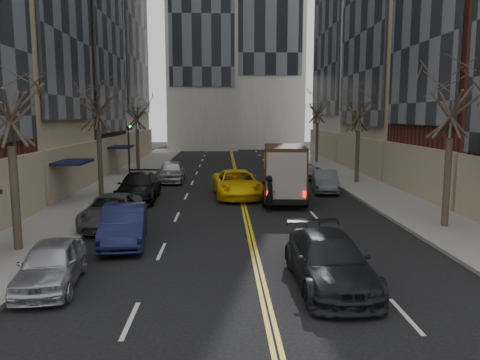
% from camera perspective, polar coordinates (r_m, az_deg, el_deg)
% --- Properties ---
extents(ground, '(160.00, 160.00, 0.00)m').
position_cam_1_polar(ground, '(10.58, 4.75, -20.92)').
color(ground, black).
rests_on(ground, ground).
extents(sidewalk_left, '(4.00, 66.00, 0.15)m').
position_cam_1_polar(sidewalk_left, '(37.38, -14.19, -0.03)').
color(sidewalk_left, slate).
rests_on(sidewalk_left, ground).
extents(sidewalk_right, '(4.00, 66.00, 0.15)m').
position_cam_1_polar(sidewalk_right, '(37.93, 13.46, 0.11)').
color(sidewalk_right, slate).
rests_on(sidewalk_right, ground).
extents(tree_lf_near, '(3.20, 3.20, 8.41)m').
position_cam_1_polar(tree_lf_near, '(18.85, -26.49, 10.58)').
color(tree_lf_near, '#382D23').
rests_on(tree_lf_near, sidewalk_left).
extents(tree_lf_mid, '(3.20, 3.20, 8.91)m').
position_cam_1_polar(tree_lf_mid, '(30.22, -17.04, 10.44)').
color(tree_lf_mid, '#382D23').
rests_on(tree_lf_mid, sidewalk_left).
extents(tree_lf_far, '(3.20, 3.20, 8.12)m').
position_cam_1_polar(tree_lf_far, '(42.89, -12.52, 8.99)').
color(tree_lf_far, '#382D23').
rests_on(tree_lf_far, sidewalk_left).
extents(tree_rt_near, '(3.20, 3.20, 8.71)m').
position_cam_1_polar(tree_rt_near, '(22.56, 24.55, 10.67)').
color(tree_rt_near, '#382D23').
rests_on(tree_rt_near, sidewalk_right).
extents(tree_rt_mid, '(3.20, 3.20, 8.32)m').
position_cam_1_polar(tree_rt_mid, '(35.63, 14.33, 9.41)').
color(tree_rt_mid, '#382D23').
rests_on(tree_rt_mid, sidewalk_right).
extents(tree_rt_far, '(3.20, 3.20, 9.11)m').
position_cam_1_polar(tree_rt_far, '(50.22, 9.48, 9.71)').
color(tree_rt_far, '#382D23').
rests_on(tree_rt_far, sidewalk_right).
extents(traffic_signal, '(0.29, 0.26, 4.70)m').
position_cam_1_polar(traffic_signal, '(31.89, -13.40, 3.62)').
color(traffic_signal, black).
rests_on(traffic_signal, sidewalk_left).
extents(ups_truck, '(2.91, 6.29, 3.35)m').
position_cam_1_polar(ups_truck, '(27.60, 5.40, 0.80)').
color(ups_truck, black).
rests_on(ups_truck, ground).
extents(observer_sedan, '(2.25, 5.33, 1.53)m').
position_cam_1_polar(observer_sedan, '(14.45, 10.83, -9.67)').
color(observer_sedan, black).
rests_on(observer_sedan, ground).
extents(taxi, '(3.31, 6.22, 1.67)m').
position_cam_1_polar(taxi, '(29.20, -0.39, -0.47)').
color(taxi, yellow).
rests_on(taxi, ground).
extents(pedestrian, '(0.57, 0.78, 1.95)m').
position_cam_1_polar(pedestrian, '(24.73, 3.69, -1.69)').
color(pedestrian, black).
rests_on(pedestrian, ground).
extents(parked_lf_a, '(2.12, 4.24, 1.39)m').
position_cam_1_polar(parked_lf_a, '(15.24, -22.04, -9.48)').
color(parked_lf_a, '#B0B2B8').
rests_on(parked_lf_a, ground).
extents(parked_lf_b, '(2.20, 4.84, 1.54)m').
position_cam_1_polar(parked_lf_b, '(19.21, -13.95, -5.33)').
color(parked_lf_b, '#111537').
rests_on(parked_lf_b, ground).
extents(parked_lf_c, '(2.69, 5.31, 1.44)m').
position_cam_1_polar(parked_lf_c, '(22.41, -15.35, -3.63)').
color(parked_lf_c, '#46494D').
rests_on(parked_lf_c, ground).
extents(parked_lf_d, '(2.48, 5.73, 1.64)m').
position_cam_1_polar(parked_lf_d, '(28.71, -12.24, -0.82)').
color(parked_lf_d, black).
rests_on(parked_lf_d, ground).
extents(parked_lf_e, '(2.06, 4.87, 1.64)m').
position_cam_1_polar(parked_lf_e, '(36.12, -8.35, 1.05)').
color(parked_lf_e, '#ADB0B5').
rests_on(parked_lf_e, ground).
extents(parked_rt_a, '(2.04, 4.50, 1.43)m').
position_cam_1_polar(parked_rt_a, '(31.63, 10.33, -0.16)').
color(parked_rt_a, '#494C50').
rests_on(parked_rt_a, ground).
extents(parked_rt_b, '(3.05, 5.71, 1.53)m').
position_cam_1_polar(parked_rt_b, '(38.45, 7.28, 1.40)').
color(parked_rt_b, '#A3A5AB').
rests_on(parked_rt_b, ground).
extents(parked_rt_c, '(2.47, 5.16, 1.45)m').
position_cam_1_polar(parked_rt_c, '(46.51, 5.65, 2.50)').
color(parked_rt_c, black).
rests_on(parked_rt_c, ground).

